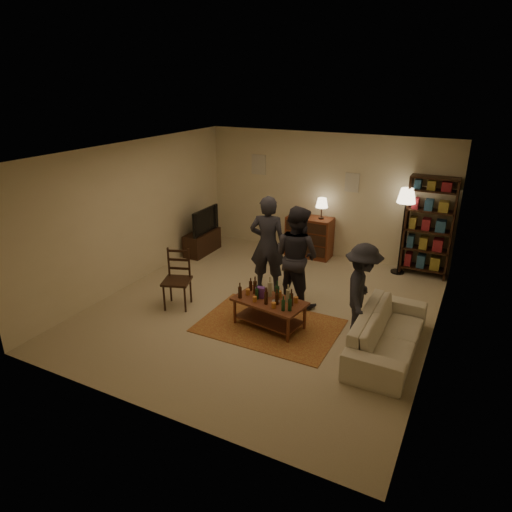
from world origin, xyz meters
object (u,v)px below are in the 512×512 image
Objects in this scene: sofa at (388,333)px; person_by_sofa at (362,291)px; floor_lamp at (406,202)px; person_left at (268,244)px; dining_chair at (178,276)px; dresser at (310,236)px; tv_stand at (202,237)px; person_right at (296,256)px; bookshelf at (429,226)px; coffee_table at (269,303)px.

person_by_sofa is (-0.50, 0.29, 0.45)m from sofa.
person_left is (-2.05, -1.95, -0.59)m from floor_lamp.
floor_lamp is at bearing 25.86° from dining_chair.
dresser is (1.20, 3.28, -0.08)m from dining_chair.
person_right is at bearing -25.36° from tv_stand.
bookshelf reaches higher than floor_lamp.
person_left reaches higher than person_right.
tv_stand is at bearing -157.93° from dresser.
floor_lamp is 1.18× the size of person_by_sofa.
dresser is 0.91× the size of person_by_sofa.
person_right reaches higher than sofa.
dining_chair is 3.13m from person_by_sofa.
person_by_sofa is (1.89, -2.82, 0.27)m from dresser.
dresser is 0.77× the size of floor_lamp.
person_left is (2.18, -1.10, 0.53)m from tv_stand.
dining_chair is at bearing 34.84° from person_left.
person_left reaches higher than floor_lamp.
person_by_sofa reaches higher than tv_stand.
person_right is (0.05, 0.97, 0.48)m from coffee_table.
person_right is (0.59, -2.26, 0.41)m from dresser.
dresser is at bearing 23.64° from person_by_sofa.
dining_chair is 3.49m from dresser.
dresser is at bearing 99.56° from coffee_table.
dining_chair is 0.59× the size of floor_lamp.
bookshelf reaches higher than coffee_table.
person_by_sofa is (1.97, -0.81, -0.16)m from person_left.
tv_stand is at bearing -168.63° from floor_lamp.
floor_lamp is 2.86m from person_by_sofa.
dresser is at bearing -178.43° from bookshelf.
floor_lamp is 3.30m from sofa.
bookshelf is (4.69, 0.98, 0.65)m from tv_stand.
person_right reaches higher than floor_lamp.
floor_lamp is at bearing -1.84° from dresser.
coffee_table is at bearing -119.88° from bookshelf.
coffee_table is at bearing -39.64° from tv_stand.
dresser is 2.06m from person_left.
sofa is at bearing 142.43° from person_left.
dresser is 0.67× the size of bookshelf.
dresser reaches higher than sofa.
person_left is (-0.62, 1.22, 0.50)m from coffee_table.
coffee_table is 3.85m from bookshelf.
dining_chair is 0.52× the size of bookshelf.
person_left is 1.22× the size of person_by_sofa.
coffee_table is at bearing 104.32° from person_right.
coffee_table is 1.86m from sofa.
coffee_table is 1.45m from person_left.
sofa is 0.73m from person_by_sofa.
dining_chair reaches higher than sofa.
bookshelf is 3.26m from person_left.
floor_lamp is at bearing 65.68° from coffee_table.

